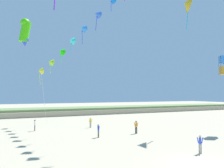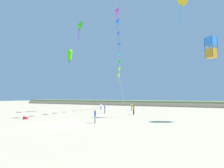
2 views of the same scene
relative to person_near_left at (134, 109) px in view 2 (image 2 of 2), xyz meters
The scene contains 12 objects.
ground_plane 14.20m from the person_near_left, 103.45° to the right, with size 240.00×240.00×0.00m, color tan.
dune_ridge 33.13m from the person_near_left, 95.71° to the left, with size 120.00×10.93×1.69m.
person_near_left is the anchor object (origin of this frame).
person_near_right 8.49m from the person_near_left, 113.26° to the left, with size 0.53×0.24×1.54m.
person_mid_center 11.31m from the person_near_left, 92.95° to the right, with size 0.48×0.41×1.59m.
person_far_left 5.53m from the person_near_left, behind, with size 0.22×0.56×1.58m.
person_far_right 14.16m from the person_near_left, 144.51° to the left, with size 0.21×0.54×1.55m.
kite_banner_string 16.68m from the person_near_left, 168.62° to the left, with size 13.39×29.56×26.29m.
large_kite_low_lead 17.62m from the person_near_left, behind, with size 1.38×1.12×2.95m.
large_kite_high_solo 14.92m from the person_near_left, 19.07° to the right, with size 1.44×1.44×2.61m.
large_kite_outer_drift 19.93m from the person_near_left, behind, with size 2.07×1.57×4.43m.
beach_cooler 16.78m from the person_near_left, 131.17° to the right, with size 0.58×0.41×0.46m.
Camera 2 is at (13.92, -14.85, 3.05)m, focal length 28.00 mm.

